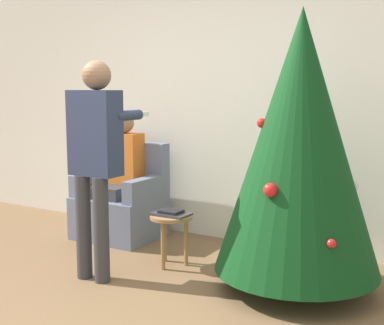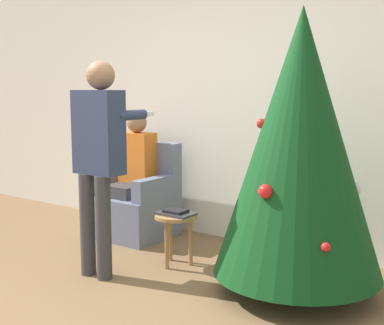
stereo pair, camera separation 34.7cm
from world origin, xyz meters
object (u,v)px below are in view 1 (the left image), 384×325
christmas_tree (299,142)px  person_seated (120,170)px  armchair (122,204)px  side_stool (171,224)px  person_standing (95,150)px

christmas_tree → person_seated: 2.08m
christmas_tree → person_seated: bearing=167.5°
armchair → person_seated: size_ratio=0.76×
armchair → person_seated: (0.00, -0.03, 0.35)m
side_stool → christmas_tree: bearing=1.4°
christmas_tree → person_seated: (-1.99, 0.44, -0.43)m
christmas_tree → side_stool: (-1.09, -0.03, -0.75)m
christmas_tree → person_standing: christmas_tree is taller
christmas_tree → side_stool: size_ratio=4.73×
christmas_tree → armchair: (-1.99, 0.47, -0.77)m
christmas_tree → armchair: 2.18m
armchair → christmas_tree: bearing=-13.2°
armchair → side_stool: armchair is taller
person_standing → side_stool: 0.91m
person_seated → side_stool: bearing=-27.4°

